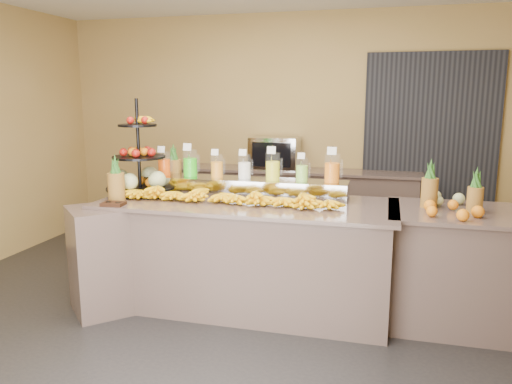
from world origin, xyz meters
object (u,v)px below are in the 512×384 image
at_px(pitcher_tray, 245,187).
at_px(fruit_stand, 143,170).
at_px(condiment_caddy, 113,204).
at_px(right_fruit_pile, 450,203).
at_px(banana_heap, 228,195).
at_px(oven_warmer, 275,153).

relative_size(pitcher_tray, fruit_stand, 2.16).
distance_m(condiment_caddy, right_fruit_pile, 2.67).
height_order(pitcher_tray, right_fruit_pile, right_fruit_pile).
bearing_deg(banana_heap, right_fruit_pile, 3.06).
xyz_separation_m(pitcher_tray, condiment_caddy, (-0.92, -0.69, -0.06)).
distance_m(right_fruit_pile, oven_warmer, 2.64).
bearing_deg(fruit_stand, oven_warmer, 62.65).
bearing_deg(right_fruit_pile, fruit_stand, 178.07).
height_order(banana_heap, oven_warmer, oven_warmer).
xyz_separation_m(pitcher_tray, banana_heap, (-0.04, -0.34, -0.01)).
distance_m(fruit_stand, right_fruit_pile, 2.63).
bearing_deg(oven_warmer, pitcher_tray, -86.30).
distance_m(banana_heap, right_fruit_pile, 1.76).
height_order(pitcher_tray, oven_warmer, oven_warmer).
relative_size(condiment_caddy, right_fruit_pile, 0.39).
bearing_deg(banana_heap, oven_warmer, 91.38).
bearing_deg(pitcher_tray, condiment_caddy, -142.84).
relative_size(right_fruit_pile, oven_warmer, 0.78).
bearing_deg(fruit_stand, right_fruit_pile, -5.16).
distance_m(pitcher_tray, fruit_stand, 0.94).
distance_m(banana_heap, fruit_stand, 0.90).
bearing_deg(right_fruit_pile, banana_heap, -176.94).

